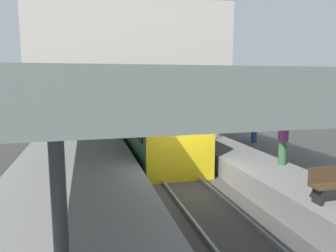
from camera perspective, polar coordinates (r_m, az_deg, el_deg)
name	(u,v)px	position (r m, az deg, el deg)	size (l,w,h in m)	color
ground_plane	(189,196)	(11.06, 3.91, -12.68)	(80.00, 80.00, 0.00)	#383835
platform_left	(74,192)	(10.38, -16.80, -11.53)	(4.40, 28.00, 1.00)	gray
platform_right	(285,174)	(12.59, 20.74, -8.19)	(4.40, 28.00, 1.00)	gray
track_ballast	(189,193)	(11.03, 3.91, -12.20)	(3.20, 28.00, 0.20)	#423F3D
rail_near_side	(169,190)	(10.77, 0.21, -11.72)	(0.08, 28.00, 0.14)	slate
rail_far_side	(209,187)	(11.21, 7.48, -10.98)	(0.08, 28.00, 0.14)	slate
commuter_train	(151,122)	(16.69, -3.08, 0.65)	(2.78, 11.02, 3.10)	#2D5633
canopy_left	(71,83)	(11.18, -17.30, 7.61)	(4.18, 21.00, 3.01)	#333335
canopy_right	(269,82)	(13.25, 17.98, 7.63)	(4.18, 21.00, 3.01)	#333335
platform_bench	(335,183)	(8.84, 28.37, -9.14)	(1.40, 0.41, 0.86)	black
platform_sign	(211,108)	(15.39, 7.86, 3.28)	(0.90, 0.08, 2.21)	#262628
passenger_near_bench	(254,124)	(15.51, 15.56, 0.41)	(0.36, 0.36, 1.73)	navy
passenger_mid_platform	(283,140)	(11.68, 20.35, -2.47)	(0.36, 0.36, 1.69)	#386B3D
station_building_backdrop	(131,64)	(30.11, -6.78, 11.24)	(18.00, 6.00, 11.00)	beige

